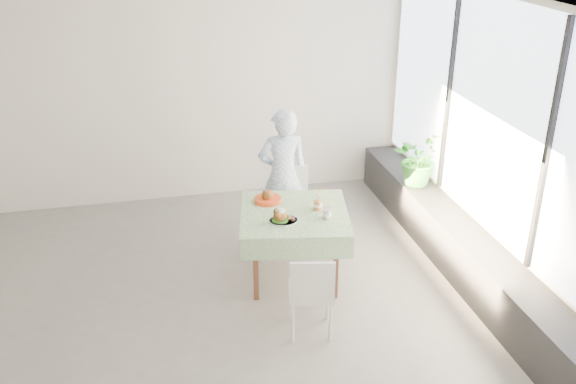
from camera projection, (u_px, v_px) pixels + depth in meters
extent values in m
plane|color=slate|center=(189.00, 305.00, 6.13)|extent=(6.00, 6.00, 0.00)
plane|color=white|center=(165.00, 3.00, 4.96)|extent=(6.00, 6.00, 0.00)
cube|color=silver|center=(163.00, 92.00, 7.76)|extent=(6.00, 0.02, 2.80)
cube|color=silver|center=(213.00, 349.00, 3.33)|extent=(6.00, 0.02, 2.80)
cube|color=silver|center=(493.00, 143.00, 6.16)|extent=(0.02, 5.00, 2.80)
cube|color=#D1E0F9|center=(494.00, 118.00, 6.05)|extent=(0.01, 4.80, 2.18)
cube|color=black|center=(460.00, 249.00, 6.60)|extent=(0.40, 4.80, 0.50)
cube|color=brown|center=(294.00, 215.00, 6.28)|extent=(1.05, 1.05, 0.04)
cube|color=white|center=(294.00, 213.00, 6.27)|extent=(1.22, 1.22, 0.01)
cube|color=white|center=(287.00, 207.00, 7.08)|extent=(0.53, 0.53, 0.04)
cube|color=white|center=(290.00, 182.00, 7.15)|extent=(0.39, 0.18, 0.41)
cube|color=white|center=(311.00, 292.00, 5.60)|extent=(0.45, 0.45, 0.04)
cube|color=white|center=(312.00, 282.00, 5.35)|extent=(0.38, 0.11, 0.38)
imported|color=#94BAED|center=(283.00, 175.00, 7.06)|extent=(0.56, 0.37, 1.52)
cylinder|color=white|center=(283.00, 221.00, 6.08)|extent=(0.28, 0.28, 0.02)
cylinder|color=#1F5014|center=(280.00, 220.00, 6.07)|extent=(0.15, 0.15, 0.02)
ellipsoid|color=brown|center=(280.00, 216.00, 6.05)|extent=(0.13, 0.12, 0.10)
ellipsoid|color=white|center=(280.00, 211.00, 6.03)|extent=(0.09, 0.09, 0.07)
cylinder|color=maroon|center=(293.00, 219.00, 6.08)|extent=(0.05, 0.05, 0.03)
cylinder|color=white|center=(318.00, 204.00, 6.30)|extent=(0.09, 0.09, 0.13)
cylinder|color=orange|center=(318.00, 205.00, 6.30)|extent=(0.08, 0.08, 0.09)
cylinder|color=white|center=(318.00, 198.00, 6.27)|extent=(0.09, 0.09, 0.01)
cylinder|color=yellow|center=(318.00, 194.00, 6.25)|extent=(0.01, 0.03, 0.17)
cylinder|color=white|center=(327.00, 213.00, 6.12)|extent=(0.08, 0.08, 0.12)
cylinder|color=#EEEAC8|center=(327.00, 214.00, 6.12)|extent=(0.07, 0.07, 0.09)
cylinder|color=white|center=(327.00, 207.00, 6.09)|extent=(0.09, 0.09, 0.01)
cylinder|color=yellow|center=(328.00, 203.00, 6.07)|extent=(0.01, 0.03, 0.16)
cylinder|color=red|center=(268.00, 200.00, 6.48)|extent=(0.27, 0.27, 0.04)
cylinder|color=white|center=(268.00, 199.00, 6.47)|extent=(0.23, 0.23, 0.02)
ellipsoid|color=brown|center=(268.00, 195.00, 6.45)|extent=(0.12, 0.11, 0.10)
imported|color=#2F7928|center=(418.00, 158.00, 7.37)|extent=(0.75, 0.76, 0.63)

